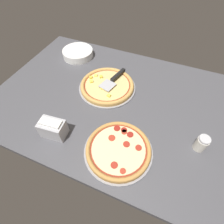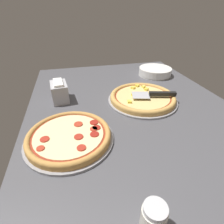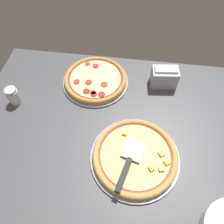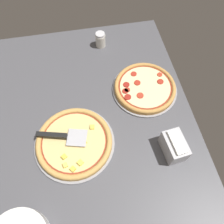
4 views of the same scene
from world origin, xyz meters
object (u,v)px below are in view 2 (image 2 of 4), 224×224
object	(u,v)px
parmesan_shaker	(153,219)
napkin_holder	(60,92)
pizza_front	(143,97)
serving_spatula	(158,94)
pizza_back	(69,135)
plate_stack	(155,72)

from	to	relation	value
parmesan_shaker	napkin_holder	size ratio (longest dim) A/B	0.66
pizza_front	serving_spatula	distance (cm)	8.14
pizza_back	parmesan_shaker	bearing A→B (deg)	-154.20
pizza_front	pizza_back	world-z (taller)	pizza_front
pizza_front	parmesan_shaker	distance (cm)	64.77
plate_stack	parmesan_shaker	distance (cm)	107.37
parmesan_shaker	plate_stack	bearing A→B (deg)	-25.62
serving_spatula	plate_stack	distance (cm)	42.93
pizza_front	parmesan_shaker	xyz separation A→B (cm)	(-60.84, 22.12, 2.08)
pizza_back	napkin_holder	distance (cm)	35.58
serving_spatula	pizza_back	bearing A→B (deg)	113.65
pizza_back	parmesan_shaker	distance (cm)	41.15
pizza_front	plate_stack	size ratio (longest dim) A/B	1.50
pizza_back	plate_stack	bearing A→B (deg)	-47.08
pizza_back	parmesan_shaker	size ratio (longest dim) A/B	3.57
serving_spatula	plate_stack	xyz separation A→B (cm)	(39.23, -17.31, -2.22)
plate_stack	napkin_holder	bearing A→B (deg)	109.84
plate_stack	parmesan_shaker	xyz separation A→B (cm)	(-96.80, 46.41, 1.66)
pizza_front	pizza_back	xyz separation A→B (cm)	(-23.83, 40.01, 0.09)
pizza_back	plate_stack	distance (cm)	87.81
parmesan_shaker	napkin_holder	bearing A→B (deg)	16.59
plate_stack	parmesan_shaker	bearing A→B (deg)	154.38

